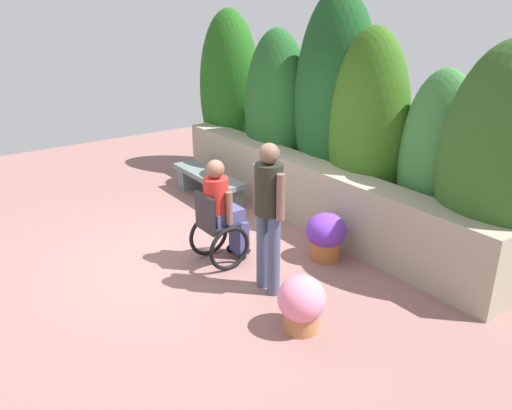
% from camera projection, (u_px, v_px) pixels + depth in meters
% --- Properties ---
extents(ground_plane, '(12.70, 12.70, 0.00)m').
position_uv_depth(ground_plane, '(194.00, 258.00, 6.49)').
color(ground_plane, '#875F5B').
extents(stone_retaining_wall, '(5.96, 0.45, 0.93)m').
position_uv_depth(stone_retaining_wall, '(309.00, 193.00, 7.36)').
color(stone_retaining_wall, gray).
rests_on(stone_retaining_wall, ground).
extents(hedge_backdrop, '(6.77, 1.15, 3.23)m').
position_uv_depth(hedge_backdrop, '(335.00, 121.00, 7.39)').
color(hedge_backdrop, '#1F5917').
rests_on(hedge_backdrop, ground).
extents(stone_bench, '(1.62, 0.43, 0.44)m').
position_uv_depth(stone_bench, '(208.00, 182.00, 8.30)').
color(stone_bench, slate).
rests_on(stone_bench, ground).
extents(person_in_wheelchair, '(0.53, 0.66, 1.33)m').
position_uv_depth(person_in_wheelchair, '(221.00, 215.00, 6.18)').
color(person_in_wheelchair, black).
rests_on(person_in_wheelchair, ground).
extents(person_standing_companion, '(0.49, 0.30, 1.70)m').
position_uv_depth(person_standing_companion, '(269.00, 209.00, 5.42)').
color(person_standing_companion, '#444E6B').
rests_on(person_standing_companion, ground).
extents(flower_pot_purple_near, '(0.48, 0.48, 0.58)m').
position_uv_depth(flower_pot_purple_near, '(301.00, 303.00, 4.98)').
color(flower_pot_purple_near, '#A56840').
rests_on(flower_pot_purple_near, ground).
extents(flower_pot_terracotta_by_wall, '(0.51, 0.51, 0.60)m').
position_uv_depth(flower_pot_terracotta_by_wall, '(326.00, 235.00, 6.37)').
color(flower_pot_terracotta_by_wall, '#AB632C').
rests_on(flower_pot_terracotta_by_wall, ground).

